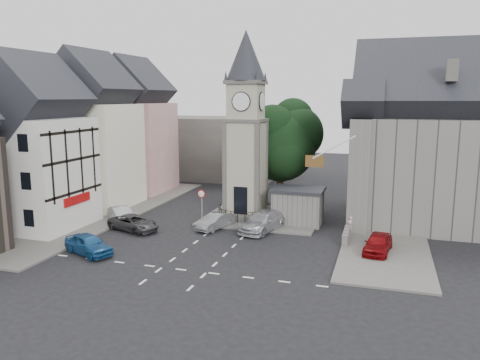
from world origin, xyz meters
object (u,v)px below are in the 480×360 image
(car_west_blue, at_px, (89,244))
(car_east_red, at_px, (378,243))
(pedestrian, at_px, (350,226))
(stone_shelter, at_px, (298,206))
(clock_tower, at_px, (246,127))

(car_west_blue, distance_m, car_east_red, 19.97)
(car_west_blue, xyz_separation_m, pedestrian, (16.81, 9.98, 0.04))
(stone_shelter, relative_size, car_east_red, 1.05)
(stone_shelter, relative_size, pedestrian, 2.88)
(car_east_red, bearing_deg, pedestrian, 127.28)
(car_west_blue, bearing_deg, clock_tower, -7.07)
(car_west_blue, distance_m, pedestrian, 19.55)
(stone_shelter, height_order, car_west_blue, stone_shelter)
(clock_tower, relative_size, car_west_blue, 3.93)
(clock_tower, bearing_deg, stone_shelter, -5.84)
(car_west_blue, relative_size, pedestrian, 2.77)
(car_west_blue, height_order, car_east_red, car_west_blue)
(clock_tower, height_order, car_east_red, clock_tower)
(clock_tower, relative_size, stone_shelter, 3.78)
(clock_tower, bearing_deg, pedestrian, -16.01)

